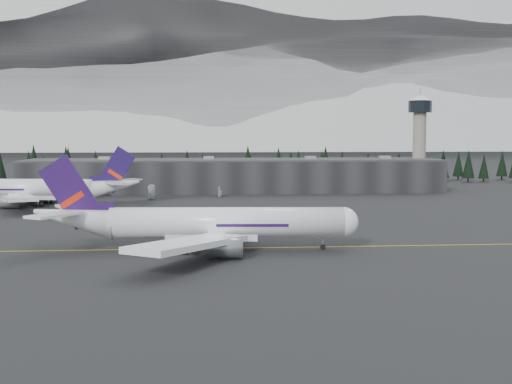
{
  "coord_description": "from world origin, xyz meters",
  "views": [
    {
      "loc": [
        -11.79,
        -125.35,
        21.99
      ],
      "look_at": [
        0.0,
        20.0,
        9.0
      ],
      "focal_mm": 45.0,
      "sensor_mm": 36.0,
      "label": 1
    }
  ],
  "objects": [
    {
      "name": "ground",
      "position": [
        0.0,
        0.0,
        0.0
      ],
      "size": [
        1400.0,
        1400.0,
        0.0
      ],
      "primitive_type": "plane",
      "color": "black",
      "rests_on": "ground"
    },
    {
      "name": "gse_vehicle_a",
      "position": [
        -29.64,
        94.32,
        0.72
      ],
      "size": [
        3.25,
        5.52,
        1.44
      ],
      "primitive_type": "imported",
      "rotation": [
        0.0,
        0.0,
        -0.17
      ],
      "color": "silver",
      "rests_on": "ground"
    },
    {
      "name": "jet_parked",
      "position": [
        -63.17,
        78.6,
        5.25
      ],
      "size": [
        63.12,
        57.91,
        18.62
      ],
      "rotation": [
        0.0,
        0.0,
        3.0
      ],
      "color": "silver",
      "rests_on": "ground"
    },
    {
      "name": "terminal",
      "position": [
        0.0,
        125.0,
        6.3
      ],
      "size": [
        160.0,
        30.0,
        12.6
      ],
      "color": "black",
      "rests_on": "ground"
    },
    {
      "name": "mountain_ridge",
      "position": [
        0.0,
        1000.0,
        0.0
      ],
      "size": [
        4400.0,
        900.0,
        420.0
      ],
      "primitive_type": null,
      "color": "white",
      "rests_on": "ground"
    },
    {
      "name": "control_tower",
      "position": [
        75.0,
        128.0,
        23.41
      ],
      "size": [
        10.0,
        10.0,
        37.7
      ],
      "color": "gray",
      "rests_on": "ground"
    },
    {
      "name": "gse_vehicle_b",
      "position": [
        -6.29,
        101.07,
        0.68
      ],
      "size": [
        4.04,
        1.76,
        1.35
      ],
      "primitive_type": "imported",
      "rotation": [
        0.0,
        0.0,
        -1.53
      ],
      "color": "silver",
      "rests_on": "ground"
    },
    {
      "name": "treeline",
      "position": [
        0.0,
        162.0,
        7.5
      ],
      "size": [
        360.0,
        20.0,
        15.0
      ],
      "primitive_type": "cube",
      "color": "black",
      "rests_on": "ground"
    },
    {
      "name": "taxiline",
      "position": [
        0.0,
        -2.0,
        0.01
      ],
      "size": [
        400.0,
        0.4,
        0.02
      ],
      "primitive_type": "cube",
      "color": "gold",
      "rests_on": "ground"
    },
    {
      "name": "jet_main",
      "position": [
        -12.98,
        -3.36,
        5.18
      ],
      "size": [
        62.51,
        57.56,
        18.37
      ],
      "rotation": [
        0.0,
        0.0,
        -0.07
      ],
      "color": "white",
      "rests_on": "ground"
    }
  ]
}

